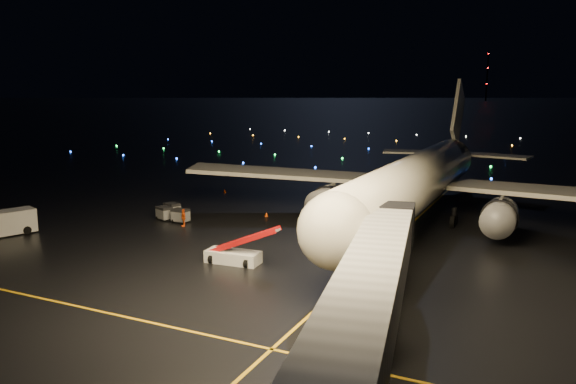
% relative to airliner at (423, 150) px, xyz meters
% --- Properties ---
extents(ground, '(2000.00, 2000.00, 0.00)m').
position_rel_airliner_xyz_m(ground, '(-12.47, 272.98, -8.22)').
color(ground, black).
rests_on(ground, ground).
extents(lane_centre, '(0.25, 80.00, 0.02)m').
position_rel_airliner_xyz_m(lane_centre, '(-0.47, -12.02, -8.21)').
color(lane_centre, gold).
rests_on(lane_centre, ground).
extents(lane_cross, '(60.00, 0.25, 0.02)m').
position_rel_airliner_xyz_m(lane_cross, '(-17.47, -37.02, -8.21)').
color(lane_cross, gold).
rests_on(lane_cross, ground).
extents(airliner, '(58.16, 55.26, 16.44)m').
position_rel_airliner_xyz_m(airliner, '(0.00, 0.00, 0.00)').
color(airliner, beige).
rests_on(airliner, ground).
extents(pushback_tug, '(4.92, 3.32, 2.15)m').
position_rel_airliner_xyz_m(pushback_tug, '(3.53, -34.92, -7.15)').
color(pushback_tug, silver).
rests_on(pushback_tug, ground).
extents(belt_loader, '(7.18, 2.39, 3.43)m').
position_rel_airliner_xyz_m(belt_loader, '(-11.16, -23.61, -6.51)').
color(belt_loader, silver).
rests_on(belt_loader, ground).
extents(service_truck, '(4.60, 7.44, 2.62)m').
position_rel_airliner_xyz_m(service_truck, '(-37.45, -25.63, -6.91)').
color(service_truck, silver).
rests_on(service_truck, ground).
extents(crew_c, '(1.21, 1.06, 1.96)m').
position_rel_airliner_xyz_m(crew_c, '(-23.01, -14.56, -7.24)').
color(crew_c, '#F75110').
rests_on(crew_c, ground).
extents(safety_cone_0, '(0.47, 0.47, 0.44)m').
position_rel_airliner_xyz_m(safety_cone_0, '(-7.59, -11.03, -8.00)').
color(safety_cone_0, '#FF4B0A').
rests_on(safety_cone_0, ground).
extents(safety_cone_1, '(0.52, 0.52, 0.53)m').
position_rel_airliner_xyz_m(safety_cone_1, '(-11.22, 0.45, -7.96)').
color(safety_cone_1, '#FF4B0A').
rests_on(safety_cone_1, ground).
extents(safety_cone_2, '(0.47, 0.47, 0.50)m').
position_rel_airliner_xyz_m(safety_cone_2, '(-17.02, -6.18, -7.97)').
color(safety_cone_2, '#FF4B0A').
rests_on(safety_cone_2, ground).
extents(safety_cone_3, '(0.59, 0.59, 0.54)m').
position_rel_airliner_xyz_m(safety_cone_3, '(-29.92, 5.17, -7.95)').
color(safety_cone_3, '#FF4B0A').
rests_on(safety_cone_3, ground).
extents(radio_mast, '(1.80, 1.80, 64.00)m').
position_rel_airliner_xyz_m(radio_mast, '(-72.47, 712.98, 23.78)').
color(radio_mast, black).
rests_on(radio_mast, ground).
extents(taxiway_lights, '(164.00, 92.00, 0.36)m').
position_rel_airliner_xyz_m(taxiway_lights, '(-12.47, 78.98, -8.04)').
color(taxiway_lights, black).
rests_on(taxiway_lights, ground).
extents(baggage_cart_0, '(1.89, 1.36, 1.57)m').
position_rel_airliner_xyz_m(baggage_cart_0, '(-24.47, -13.12, -7.43)').
color(baggage_cart_0, gray).
rests_on(baggage_cart_0, ground).
extents(baggage_cart_1, '(2.17, 1.87, 1.56)m').
position_rel_airliner_xyz_m(baggage_cart_1, '(-26.94, -12.87, -7.44)').
color(baggage_cart_1, gray).
rests_on(baggage_cart_1, ground).
extents(baggage_cart_2, '(2.18, 1.84, 1.57)m').
position_rel_airliner_xyz_m(baggage_cart_2, '(-27.32, -10.88, -7.43)').
color(baggage_cart_2, gray).
rests_on(baggage_cart_2, ground).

